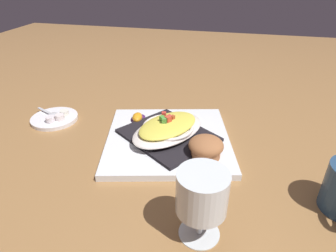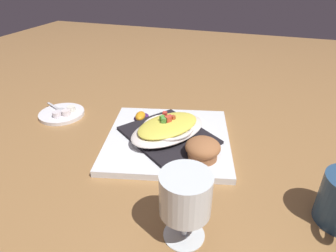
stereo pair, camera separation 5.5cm
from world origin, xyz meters
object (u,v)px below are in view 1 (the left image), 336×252
at_px(square_plate, 168,139).
at_px(creamer_cup_0, 50,119).
at_px(gratin_dish, 168,128).
at_px(orange_garnish, 138,118).
at_px(spoon, 53,115).
at_px(muffin, 206,147).
at_px(stemmed_glass, 202,196).
at_px(creamer_cup_2, 64,113).
at_px(creamer_cup_1, 60,117).
at_px(creamer_saucer, 55,118).

relative_size(square_plate, creamer_cup_0, 12.48).
xyz_separation_m(gratin_dish, orange_garnish, (0.10, -0.06, -0.02)).
bearing_deg(spoon, muffin, 167.66).
height_order(muffin, spoon, muffin).
height_order(stemmed_glass, creamer_cup_2, stemmed_glass).
xyz_separation_m(muffin, orange_garnish, (0.20, -0.12, -0.02)).
height_order(gratin_dish, creamer_cup_2, gratin_dish).
xyz_separation_m(gratin_dish, stemmed_glass, (-0.12, 0.26, 0.04)).
xyz_separation_m(muffin, creamer_cup_1, (0.41, -0.08, -0.02)).
distance_m(spoon, creamer_cup_0, 0.03).
bearing_deg(gratin_dish, muffin, 148.88).
distance_m(gratin_dish, orange_garnish, 0.12).
distance_m(spoon, creamer_cup_1, 0.03).
height_order(gratin_dish, creamer_cup_1, gratin_dish).
xyz_separation_m(creamer_cup_1, creamer_cup_2, (0.00, -0.03, 0.00)).
distance_m(gratin_dish, muffin, 0.12).
relative_size(stemmed_glass, creamer_cup_1, 5.25).
distance_m(creamer_cup_0, creamer_cup_2, 0.05).
distance_m(muffin, creamer_cup_0, 0.44).
xyz_separation_m(gratin_dish, creamer_cup_2, (0.31, -0.05, -0.02)).
height_order(stemmed_glass, creamer_saucer, stemmed_glass).
bearing_deg(stemmed_glass, gratin_dish, -66.10).
bearing_deg(creamer_cup_1, creamer_cup_2, -88.33).
bearing_deg(spoon, creamer_saucer, 155.89).
bearing_deg(creamer_cup_0, muffin, 171.15).
distance_m(stemmed_glass, creamer_cup_0, 0.53).
relative_size(creamer_cup_1, creamer_cup_2, 1.00).
bearing_deg(spoon, square_plate, 173.91).
xyz_separation_m(square_plate, creamer_cup_1, (0.31, -0.02, 0.01)).
height_order(gratin_dish, muffin, gratin_dish).
height_order(muffin, creamer_cup_2, muffin).
xyz_separation_m(muffin, creamer_cup_2, (0.41, -0.11, -0.02)).
bearing_deg(orange_garnish, stemmed_glass, 123.71).
relative_size(orange_garnish, creamer_cup_2, 2.52).
height_order(spoon, creamer_cup_1, creamer_cup_1).
distance_m(square_plate, stemmed_glass, 0.29).
distance_m(stemmed_glass, spoon, 0.55).
height_order(square_plate, creamer_cup_0, creamer_cup_0).
bearing_deg(creamer_cup_2, orange_garnish, -176.06).
xyz_separation_m(creamer_cup_0, creamer_cup_1, (-0.02, -0.02, 0.00)).
bearing_deg(square_plate, creamer_cup_1, -4.22).
bearing_deg(muffin, creamer_saucer, -12.24).
xyz_separation_m(spoon, creamer_cup_2, (-0.03, -0.01, 0.00)).
bearing_deg(creamer_cup_0, creamer_cup_2, -114.11).
height_order(square_plate, creamer_saucer, square_plate).
bearing_deg(gratin_dish, stemmed_glass, 113.90).
height_order(muffin, orange_garnish, muffin).
bearing_deg(stemmed_glass, muffin, -85.67).
xyz_separation_m(square_plate, creamer_saucer, (0.34, -0.03, -0.00)).
bearing_deg(square_plate, spoon, -6.09).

